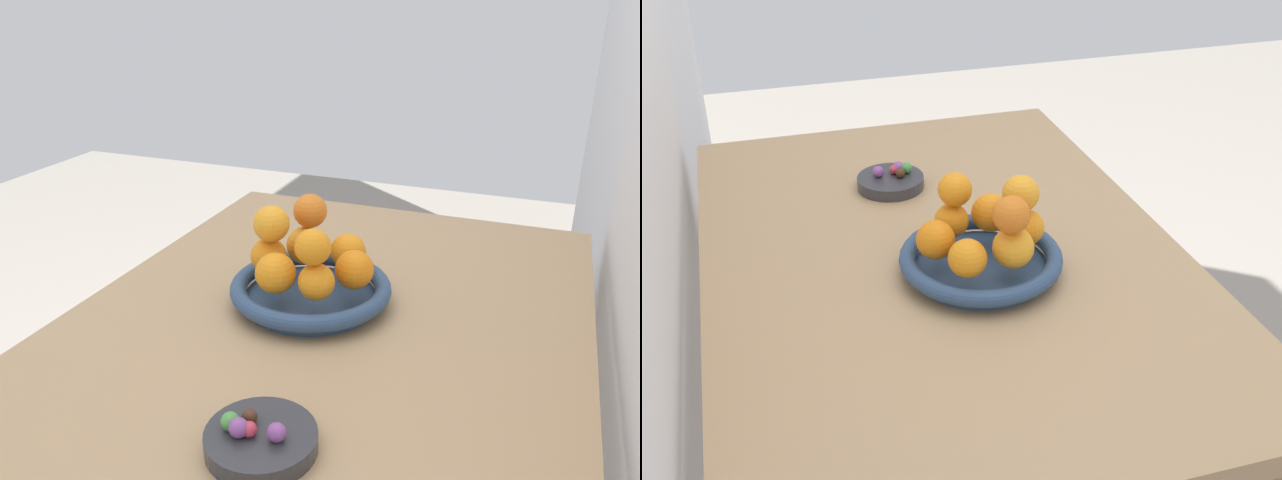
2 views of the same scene
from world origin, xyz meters
TOP-DOWN VIEW (x-y plane):
  - dining_table at (0.00, 0.00)m, footprint 1.10×0.76m
  - fruit_bowl at (-0.08, -0.04)m, footprint 0.25×0.25m
  - candy_dish at (0.25, 0.03)m, footprint 0.12×0.12m
  - orange_0 at (-0.08, 0.03)m, footprint 0.06×0.06m
  - orange_1 at (-0.14, -0.00)m, footprint 0.06×0.06m
  - orange_2 at (-0.14, -0.07)m, footprint 0.06×0.06m
  - orange_3 at (-0.08, -0.11)m, footprint 0.06×0.06m
  - orange_4 at (-0.03, -0.07)m, footprint 0.06×0.06m
  - orange_5 at (-0.03, -0.01)m, footprint 0.05×0.05m
  - orange_6 at (-0.08, -0.10)m, footprint 0.06×0.06m
  - orange_7 at (-0.03, -0.01)m, footprint 0.05×0.05m
  - orange_8 at (-0.14, -0.07)m, footprint 0.06×0.06m
  - candy_ball_0 at (0.26, 0.01)m, footprint 0.02×0.02m
  - candy_ball_1 at (0.25, 0.00)m, footprint 0.02×0.02m
  - candy_ball_2 at (0.25, 0.05)m, footprint 0.02×0.02m
  - candy_ball_3 at (0.24, 0.01)m, footprint 0.02×0.02m
  - candy_ball_4 at (0.26, 0.02)m, footprint 0.02×0.02m

SIDE VIEW (x-z plane):
  - dining_table at x=0.00m, z-range 0.28..1.02m
  - candy_dish at x=0.25m, z-range 0.74..0.76m
  - fruit_bowl at x=-0.08m, z-range 0.74..0.78m
  - candy_ball_4 at x=0.26m, z-range 0.76..0.78m
  - candy_ball_3 at x=0.24m, z-range 0.76..0.78m
  - candy_ball_2 at x=0.25m, z-range 0.76..0.78m
  - candy_ball_1 at x=0.25m, z-range 0.76..0.78m
  - candy_ball_0 at x=0.26m, z-range 0.76..0.78m
  - orange_5 at x=-0.03m, z-range 0.78..0.83m
  - orange_1 at x=-0.14m, z-range 0.78..0.84m
  - orange_3 at x=-0.08m, z-range 0.78..0.84m
  - orange_0 at x=-0.08m, z-range 0.78..0.84m
  - orange_4 at x=-0.03m, z-range 0.78..0.84m
  - orange_2 at x=-0.14m, z-range 0.78..0.84m
  - orange_7 at x=-0.03m, z-range 0.83..0.89m
  - orange_6 at x=-0.08m, z-range 0.84..0.89m
  - orange_8 at x=-0.14m, z-range 0.84..0.90m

